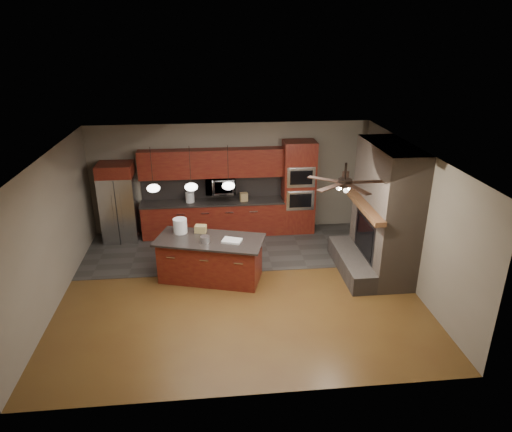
{
  "coord_description": "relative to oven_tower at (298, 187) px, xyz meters",
  "views": [
    {
      "loc": [
        -0.49,
        -8.1,
        4.89
      ],
      "look_at": [
        0.4,
        0.6,
        1.31
      ],
      "focal_mm": 32.0,
      "sensor_mm": 36.0,
      "label": 1
    }
  ],
  "objects": [
    {
      "name": "paint_can",
      "position": [
        -2.36,
        -2.41,
        -0.21
      ],
      "size": [
        0.21,
        0.21,
        0.13
      ],
      "primitive_type": "cylinder",
      "rotation": [
        0.0,
        0.0,
        -0.09
      ],
      "color": "silver",
      "rests_on": "kitchen_island"
    },
    {
      "name": "paint_tray",
      "position": [
        -1.82,
        -2.44,
        -0.25
      ],
      "size": [
        0.45,
        0.38,
        0.04
      ],
      "primitive_type": "cube",
      "rotation": [
        0.0,
        0.0,
        -0.36
      ],
      "color": "silver",
      "rests_on": "kitchen_island"
    },
    {
      "name": "microwave",
      "position": [
        -1.98,
        0.06,
        0.11
      ],
      "size": [
        0.73,
        0.41,
        0.5
      ],
      "primitive_type": "imported",
      "color": "silver",
      "rests_on": "back_cabinetry"
    },
    {
      "name": "ceiling_fan",
      "position": [
        0.1,
        -3.49,
        1.27
      ],
      "size": [
        1.27,
        1.33,
        0.41
      ],
      "color": "black",
      "rests_on": "ceiling"
    },
    {
      "name": "kitchen_island",
      "position": [
        -2.27,
        -2.28,
        -0.73
      ],
      "size": [
        2.39,
        1.57,
        0.92
      ],
      "rotation": [
        0.0,
        0.0,
        -0.29
      ],
      "color": "maroon",
      "rests_on": "ground"
    },
    {
      "name": "fireplace_column",
      "position": [
        1.34,
        -2.29,
        0.11
      ],
      "size": [
        1.3,
        2.1,
        2.8
      ],
      "color": "brown",
      "rests_on": "ground"
    },
    {
      "name": "ceiling",
      "position": [
        -1.7,
        -2.69,
        1.61
      ],
      "size": [
        7.0,
        6.0,
        0.02
      ],
      "primitive_type": "cube",
      "color": "white",
      "rests_on": "back_wall"
    },
    {
      "name": "counter_box",
      "position": [
        -1.4,
        -0.04,
        -0.19
      ],
      "size": [
        0.21,
        0.17,
        0.21
      ],
      "primitive_type": "cube",
      "rotation": [
        0.0,
        0.0,
        0.13
      ],
      "color": "#9B7F50",
      "rests_on": "back_cabinetry"
    },
    {
      "name": "slate_tile_patch",
      "position": [
        -1.7,
        -0.89,
        -1.19
      ],
      "size": [
        7.0,
        2.4,
        0.01
      ],
      "primitive_type": "cube",
      "color": "#34322F",
      "rests_on": "ground"
    },
    {
      "name": "oven_tower",
      "position": [
        0.0,
        0.0,
        0.0
      ],
      "size": [
        0.8,
        0.63,
        2.38
      ],
      "color": "maroon",
      "rests_on": "ground"
    },
    {
      "name": "counter_bucket",
      "position": [
        -2.74,
        0.01,
        -0.17
      ],
      "size": [
        0.23,
        0.23,
        0.25
      ],
      "primitive_type": "cylinder",
      "rotation": [
        0.0,
        0.0,
        -0.07
      ],
      "color": "silver",
      "rests_on": "back_cabinetry"
    },
    {
      "name": "pendant_left",
      "position": [
        -3.35,
        -1.99,
        0.77
      ],
      "size": [
        0.26,
        0.26,
        0.92
      ],
      "color": "black",
      "rests_on": "ceiling"
    },
    {
      "name": "pendant_center",
      "position": [
        -2.6,
        -1.99,
        0.77
      ],
      "size": [
        0.26,
        0.26,
        0.92
      ],
      "color": "black",
      "rests_on": "ceiling"
    },
    {
      "name": "ground",
      "position": [
        -1.7,
        -2.69,
        -1.19
      ],
      "size": [
        7.0,
        7.0,
        0.0
      ],
      "primitive_type": "plane",
      "color": "brown",
      "rests_on": "ground"
    },
    {
      "name": "left_wall",
      "position": [
        -5.2,
        -2.69,
        0.21
      ],
      "size": [
        0.02,
        6.0,
        2.8
      ],
      "primitive_type": "cube",
      "color": "slate",
      "rests_on": "ground"
    },
    {
      "name": "back_wall",
      "position": [
        -1.7,
        0.31,
        0.21
      ],
      "size": [
        7.0,
        0.02,
        2.8
      ],
      "primitive_type": "cube",
      "color": "slate",
      "rests_on": "ground"
    },
    {
      "name": "white_bucket",
      "position": [
        -2.88,
        -1.89,
        -0.11
      ],
      "size": [
        0.39,
        0.39,
        0.31
      ],
      "primitive_type": "cylinder",
      "rotation": [
        0.0,
        0.0,
        -0.45
      ],
      "color": "silver",
      "rests_on": "kitchen_island"
    },
    {
      "name": "back_cabinetry",
      "position": [
        -2.18,
        0.05,
        -0.3
      ],
      "size": [
        3.59,
        0.64,
        2.2
      ],
      "color": "maroon",
      "rests_on": "ground"
    },
    {
      "name": "pendant_right",
      "position": [
        -1.85,
        -1.99,
        0.77
      ],
      "size": [
        0.26,
        0.26,
        0.92
      ],
      "color": "black",
      "rests_on": "ceiling"
    },
    {
      "name": "refrigerator",
      "position": [
        -4.46,
        -0.07,
        -0.21
      ],
      "size": [
        0.83,
        0.75,
        1.96
      ],
      "color": "silver",
      "rests_on": "ground"
    },
    {
      "name": "right_wall",
      "position": [
        1.8,
        -2.69,
        0.21
      ],
      "size": [
        0.02,
        6.0,
        2.8
      ],
      "primitive_type": "cube",
      "color": "slate",
      "rests_on": "ground"
    },
    {
      "name": "cardboard_box",
      "position": [
        -2.46,
        -1.9,
        -0.2
      ],
      "size": [
        0.27,
        0.21,
        0.15
      ],
      "primitive_type": "cube",
      "rotation": [
        0.0,
        0.0,
        -0.2
      ],
      "color": "#96814D",
      "rests_on": "kitchen_island"
    }
  ]
}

